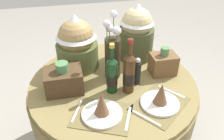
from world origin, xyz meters
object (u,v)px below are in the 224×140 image
object	(u,v)px
place_setting_right	(160,99)
wine_bottle_left	(112,75)
pepper_mill	(137,72)
gift_tub_back_left	(76,41)
place_setting_left	(102,109)
woven_basket_side_right	(163,63)
flower_vase	(113,53)
dining_table	(113,96)
gift_tub_back_right	(136,30)
woven_basket_side_left	(64,80)
wine_bottle_centre	(129,73)

from	to	relation	value
place_setting_right	wine_bottle_left	world-z (taller)	wine_bottle_left
pepper_mill	gift_tub_back_left	bearing A→B (deg)	140.73
place_setting_left	woven_basket_side_right	size ratio (longest dim) A/B	1.95
place_setting_right	flower_vase	distance (m)	0.45
dining_table	wine_bottle_left	xyz separation A→B (m)	(-0.03, -0.10, 0.26)
gift_tub_back_right	gift_tub_back_left	bearing A→B (deg)	-174.14
gift_tub_back_right	woven_basket_side_left	world-z (taller)	gift_tub_back_right
wine_bottle_centre	woven_basket_side_right	distance (m)	0.34
place_setting_left	gift_tub_back_left	distance (m)	0.60
dining_table	wine_bottle_centre	distance (m)	0.31
wine_bottle_left	gift_tub_back_left	world-z (taller)	gift_tub_back_left
wine_bottle_left	gift_tub_back_right	distance (m)	0.50
wine_bottle_centre	gift_tub_back_left	xyz separation A→B (m)	(-0.30, 0.38, 0.08)
pepper_mill	woven_basket_side_right	bearing A→B (deg)	19.78
gift_tub_back_left	place_setting_left	bearing A→B (deg)	-81.56
flower_vase	wine_bottle_left	world-z (taller)	flower_vase
woven_basket_side_left	gift_tub_back_right	bearing A→B (deg)	29.05
dining_table	place_setting_left	distance (m)	0.38
wine_bottle_left	wine_bottle_centre	distance (m)	0.11
wine_bottle_left	woven_basket_side_right	size ratio (longest dim) A/B	1.66
dining_table	gift_tub_back_right	size ratio (longest dim) A/B	2.65
flower_vase	place_setting_left	bearing A→B (deg)	-111.17
dining_table	woven_basket_side_right	world-z (taller)	woven_basket_side_right
woven_basket_side_left	gift_tub_back_left	bearing A→B (deg)	67.19
place_setting_right	dining_table	bearing A→B (deg)	128.51
place_setting_right	woven_basket_side_left	distance (m)	0.63
place_setting_left	place_setting_right	distance (m)	0.37
wine_bottle_centre	gift_tub_back_left	distance (m)	0.48
wine_bottle_left	woven_basket_side_left	world-z (taller)	wine_bottle_left
woven_basket_side_left	pepper_mill	bearing A→B (deg)	-3.19
flower_vase	gift_tub_back_left	bearing A→B (deg)	141.47
dining_table	place_setting_right	size ratio (longest dim) A/B	2.80
gift_tub_back_left	flower_vase	bearing A→B (deg)	-38.53
woven_basket_side_left	place_setting_right	bearing A→B (deg)	-25.59
gift_tub_back_right	woven_basket_side_right	distance (m)	0.34
wine_bottle_left	gift_tub_back_left	size ratio (longest dim) A/B	0.84
gift_tub_back_right	dining_table	bearing A→B (deg)	-129.84
gift_tub_back_right	wine_bottle_left	bearing A→B (deg)	-125.05
woven_basket_side_left	woven_basket_side_right	distance (m)	0.72
dining_table	gift_tub_back_left	world-z (taller)	gift_tub_back_left
place_setting_left	wine_bottle_centre	world-z (taller)	wine_bottle_centre
gift_tub_back_left	wine_bottle_left	bearing A→B (deg)	-61.86
wine_bottle_left	place_setting_right	bearing A→B (deg)	-36.93
wine_bottle_left	place_setting_left	bearing A→B (deg)	-116.54
place_setting_left	flower_vase	size ratio (longest dim) A/B	0.89
dining_table	pepper_mill	size ratio (longest dim) A/B	5.89
gift_tub_back_right	woven_basket_side_right	xyz separation A→B (m)	(0.13, -0.27, -0.16)
flower_vase	gift_tub_back_right	bearing A→B (deg)	44.09
wine_bottle_centre	woven_basket_side_left	bearing A→B (deg)	166.78
place_setting_right	pepper_mill	distance (m)	0.26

